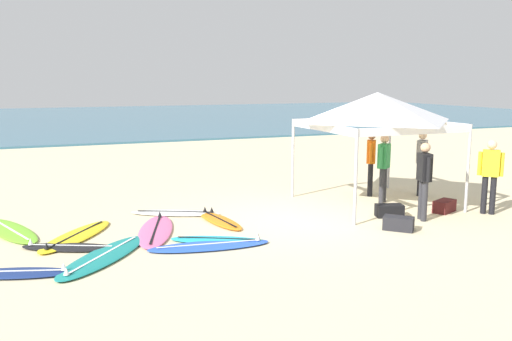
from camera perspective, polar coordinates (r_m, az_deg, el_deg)
The scene contains 21 objects.
ground_plane at distance 11.94m, azimuth 4.92°, elevation -5.13°, with size 80.00×80.00×0.00m, color beige.
sea at distance 44.45m, azimuth -15.20°, elevation 5.44°, with size 80.00×36.00×0.10m, color #386B84.
canopy_tent at distance 13.27m, azimuth 12.81°, elevation 6.60°, with size 3.13×3.13×2.75m.
surfboard_yellow at distance 11.05m, azimuth -18.67°, elevation -6.65°, with size 1.84×2.23×0.19m.
surfboard_orange at distance 11.65m, azimuth -3.94°, elevation -5.32°, with size 0.75×1.87×0.19m.
surfboard_blue at distance 9.93m, azimuth -4.97°, elevation -7.99°, with size 2.32×0.88×0.19m.
surfboard_teal at distance 9.68m, azimuth -15.98°, elevation -8.80°, with size 2.10×2.38×0.19m.
surfboard_white at distance 12.38m, azimuth -8.57°, elevation -4.50°, with size 2.09×1.41×0.19m.
surfboard_lime at distance 11.94m, azimuth -24.79°, elevation -5.83°, with size 1.46×2.47×0.19m.
surfboard_navy at distance 9.36m, azimuth -24.32°, elevation -9.95°, with size 1.93×1.06×0.19m.
surfboard_cyan at distance 10.25m, azimuth -3.98°, elevation -7.41°, with size 1.87×1.31×0.19m.
surfboard_pink at distance 11.04m, azimuth -10.67°, elevation -6.31°, with size 1.33×2.51×0.19m.
surfboard_black at distance 10.37m, azimuth -19.26°, elevation -7.74°, with size 1.85×1.22×0.19m.
person_black at distance 12.13m, azimuth 17.52°, elevation -0.54°, with size 0.32×0.53×1.71m.
person_orange at distance 14.38m, azimuth 12.18°, elevation 1.23°, with size 0.39×0.46×1.71m.
person_yellow at distance 13.23m, azimuth 23.74°, elevation -0.09°, with size 0.43×0.41×1.71m.
person_grey at distance 14.74m, azimuth 17.28°, elevation 1.21°, with size 0.44×0.40×1.71m.
person_green at distance 13.63m, azimuth 13.48°, elevation 0.73°, with size 0.46×0.39×1.71m.
gear_bag_near_tent at distance 11.35m, azimuth 14.98°, elevation -5.48°, with size 0.60×0.32×0.28m, color #232328.
gear_bag_by_pole at distance 13.19m, azimuth 19.48°, elevation -3.61°, with size 0.60×0.32×0.28m, color #4C1919.
gear_bag_on_sand at distance 12.38m, azimuth 14.06°, elevation -4.19°, with size 0.60×0.32×0.28m, color black.
Camera 1 is at (-5.25, -10.29, 3.04)m, focal length 37.45 mm.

